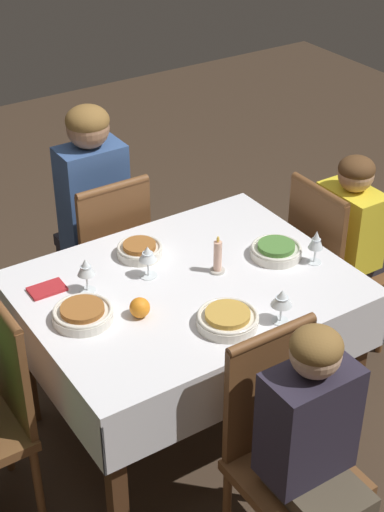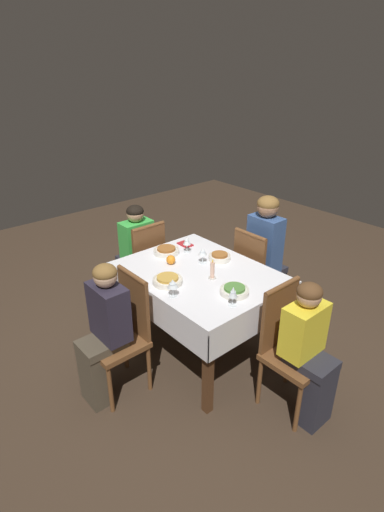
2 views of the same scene
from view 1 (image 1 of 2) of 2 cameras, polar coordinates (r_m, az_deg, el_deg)
The scene contains 19 objects.
ground_plane at distance 3.52m, azimuth -0.36°, elevation -12.23°, with size 8.00×8.00×0.00m, color #3D2D21.
dining_table at distance 3.09m, azimuth -0.40°, elevation -3.48°, with size 1.25×0.96×0.76m.
chair_south at distance 3.69m, azimuth -6.15°, elevation -0.08°, with size 0.38×0.38×0.94m.
chair_west at distance 3.67m, azimuth 9.96°, elevation -0.60°, with size 0.38×0.38×0.94m.
chair_north at distance 2.75m, azimuth 6.74°, elevation -13.60°, with size 0.38×0.38×0.94m.
person_adult_denim at distance 3.71m, azimuth -7.37°, elevation 3.35°, with size 0.30×0.34×1.22m.
person_child_yellow at distance 3.74m, azimuth 11.88°, elevation 0.85°, with size 0.33×0.30×1.02m.
person_child_dark at distance 2.62m, azimuth 9.08°, elevation -14.43°, with size 0.30×0.33×1.07m.
bowl_south at distance 3.20m, azimuth -3.84°, elevation 0.47°, with size 0.19×0.19×0.06m.
wine_glass_south at distance 3.03m, azimuth -3.24°, elevation 0.08°, with size 0.07×0.07×0.14m.
bowl_west at distance 3.20m, azimuth 6.13°, elevation 0.42°, with size 0.21×0.21×0.06m.
wine_glass_west at distance 3.14m, azimuth 9.02°, elevation 1.09°, with size 0.06×0.06×0.15m.
bowl_north at distance 2.81m, azimuth 2.60°, elevation -4.58°, with size 0.23×0.23×0.06m.
wine_glass_north at distance 2.80m, azimuth 6.55°, elevation -3.12°, with size 0.08×0.08×0.14m.
bowl_east at distance 2.86m, azimuth -7.96°, elevation -4.16°, with size 0.22×0.22×0.06m.
wine_glass_east at distance 2.96m, azimuth -7.73°, elevation -0.89°, with size 0.07×0.07×0.14m.
candle_centerpiece at distance 3.07m, azimuth 1.93°, elevation -0.23°, with size 0.06×0.06×0.16m.
orange_fruit at distance 2.85m, azimuth -3.82°, elevation -3.77°, with size 0.08×0.08×0.08m, color orange.
napkin_red_folded at distance 3.04m, azimuth -10.50°, elevation -2.38°, with size 0.14×0.09×0.01m.
Camera 1 is at (1.34, 2.11, 2.48)m, focal length 55.00 mm.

